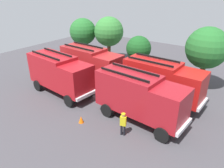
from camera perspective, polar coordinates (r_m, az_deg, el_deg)
ground_plane at (r=20.39m, az=-0.00°, el=-3.57°), size 45.59×45.59×0.00m
fire_truck_0 at (r=20.96m, az=-13.78°, el=2.98°), size 7.37×3.21×3.88m
fire_truck_1 at (r=16.24m, az=7.42°, el=-3.06°), size 7.33×3.10×3.88m
fire_truck_2 at (r=23.11m, az=-5.64°, el=5.64°), size 7.29×2.97×3.88m
fire_truck_3 at (r=19.30m, az=13.36°, el=1.11°), size 7.27×2.92×3.88m
firefighter_0 at (r=24.57m, az=5.69°, el=3.89°), size 0.38×0.48×1.73m
firefighter_1 at (r=15.08m, az=3.00°, el=-10.39°), size 0.47×0.35×1.78m
tree_0 at (r=30.98m, az=-7.78°, el=13.67°), size 3.67×3.67×5.70m
tree_1 at (r=29.37m, az=-0.85°, el=13.79°), size 3.92×3.92×6.07m
tree_2 at (r=25.33m, az=7.12°, el=9.37°), size 2.91×2.91×4.51m
tree_3 at (r=22.75m, az=24.01°, el=8.74°), size 4.04×4.04×6.26m
traffic_cone_0 at (r=27.05m, az=-5.58°, el=4.31°), size 0.39×0.39×0.55m
traffic_cone_1 at (r=24.85m, az=0.69°, el=2.66°), size 0.46×0.46×0.65m
traffic_cone_2 at (r=16.88m, az=-8.27°, el=-9.35°), size 0.40×0.40×0.57m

